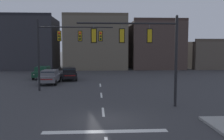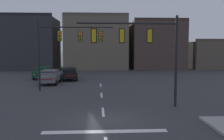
% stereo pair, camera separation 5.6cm
% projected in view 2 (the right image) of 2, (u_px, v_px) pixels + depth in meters
% --- Properties ---
extents(ground_plane, '(400.00, 400.00, 0.00)m').
position_uv_depth(ground_plane, '(104.00, 120.00, 15.26)').
color(ground_plane, '#353538').
extents(stop_bar_paint, '(6.40, 0.50, 0.01)m').
position_uv_depth(stop_bar_paint, '(105.00, 131.00, 13.27)').
color(stop_bar_paint, silver).
rests_on(stop_bar_paint, ground).
extents(lane_centreline, '(0.16, 26.40, 0.01)m').
position_uv_depth(lane_centreline, '(103.00, 112.00, 17.24)').
color(lane_centreline, silver).
rests_on(lane_centreline, ground).
extents(signal_mast_near_side, '(7.12, 0.42, 6.53)m').
position_uv_depth(signal_mast_near_side, '(144.00, 44.00, 18.34)').
color(signal_mast_near_side, black).
rests_on(signal_mast_near_side, ground).
extents(signal_mast_far_side, '(7.31, 0.46, 6.98)m').
position_uv_depth(signal_mast_far_side, '(63.00, 42.00, 25.30)').
color(signal_mast_far_side, black).
rests_on(signal_mast_far_side, ground).
extents(car_lot_nearside, '(2.01, 4.49, 1.61)m').
position_uv_depth(car_lot_nearside, '(50.00, 76.00, 30.16)').
color(car_lot_nearside, slate).
rests_on(car_lot_nearside, ground).
extents(car_lot_middle, '(2.43, 4.63, 1.61)m').
position_uv_depth(car_lot_middle, '(69.00, 73.00, 33.79)').
color(car_lot_middle, black).
rests_on(car_lot_middle, ground).
extents(car_lot_farside, '(2.04, 4.51, 1.61)m').
position_uv_depth(car_lot_farside, '(43.00, 72.00, 35.28)').
color(car_lot_farside, '#143D28').
rests_on(car_lot_farside, ground).
extents(building_row, '(43.92, 13.72, 10.23)m').
position_uv_depth(building_row, '(110.00, 46.00, 52.22)').
color(building_row, '#2D2D33').
rests_on(building_row, ground).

